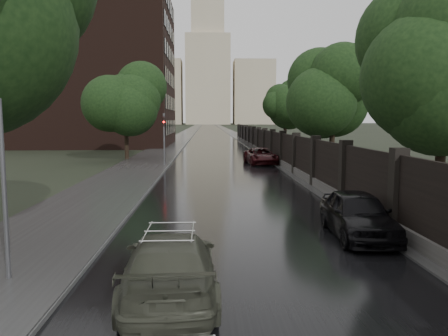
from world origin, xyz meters
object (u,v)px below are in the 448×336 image
(tree_right_b, at_px, (333,99))
(tree_right_a, at_px, (445,80))
(car_right_near, at_px, (358,214))
(lamp_post, at_px, (3,162))
(car_right_far, at_px, (261,156))
(tree_left_far, at_px, (126,99))
(volga_sedan, at_px, (170,265))
(traffic_light, at_px, (164,135))
(tree_right_c, at_px, (286,106))

(tree_right_b, bearing_deg, tree_right_a, -90.00)
(car_right_near, bearing_deg, tree_right_a, 38.44)
(lamp_post, relative_size, car_right_far, 1.10)
(tree_left_far, height_order, tree_right_b, tree_left_far)
(volga_sedan, bearing_deg, car_right_near, -143.93)
(tree_right_b, bearing_deg, lamp_post, -122.18)
(tree_left_far, relative_size, volga_sedan, 1.65)
(tree_right_b, bearing_deg, volga_sedan, -113.79)
(tree_right_a, height_order, car_right_near, tree_right_a)
(tree_right_a, relative_size, car_right_far, 1.51)
(tree_right_a, xyz_separation_m, traffic_light, (-11.80, 16.99, -2.55))
(lamp_post, xyz_separation_m, car_right_near, (8.80, 3.50, -1.97))
(tree_left_far, height_order, volga_sedan, tree_left_far)
(traffic_light, bearing_deg, tree_right_c, 51.82)
(tree_left_far, distance_m, tree_right_c, 18.45)
(tree_right_b, distance_m, traffic_light, 12.44)
(volga_sedan, distance_m, car_right_near, 6.79)
(volga_sedan, relative_size, car_right_near, 1.08)
(lamp_post, bearing_deg, tree_right_a, 26.74)
(tree_right_c, height_order, lamp_post, tree_right_c)
(tree_right_b, height_order, tree_right_c, same)
(tree_right_b, bearing_deg, traffic_light, 165.76)
(lamp_post, xyz_separation_m, car_right_far, (8.56, 25.11, -2.02))
(volga_sedan, bearing_deg, tree_left_far, -81.09)
(lamp_post, height_order, volga_sedan, lamp_post)
(car_right_near, distance_m, car_right_far, 21.61)
(lamp_post, bearing_deg, tree_left_far, 95.21)
(volga_sedan, height_order, car_right_near, car_right_near)
(tree_left_far, relative_size, car_right_far, 1.59)
(car_right_near, bearing_deg, traffic_light, 113.29)
(tree_right_a, height_order, volga_sedan, tree_right_a)
(tree_right_a, xyz_separation_m, volga_sedan, (-9.38, -7.27, -4.30))
(tree_left_far, xyz_separation_m, car_right_near, (11.40, -25.00, -4.54))
(tree_right_c, relative_size, car_right_far, 1.51)
(volga_sedan, distance_m, car_right_far, 26.36)
(tree_right_b, bearing_deg, tree_right_c, 90.00)
(tree_right_b, relative_size, car_right_near, 1.70)
(traffic_light, distance_m, car_right_near, 21.49)
(tree_left_far, height_order, traffic_light, tree_left_far)
(tree_left_far, bearing_deg, tree_right_c, 32.83)
(tree_right_a, distance_m, car_right_far, 19.58)
(tree_right_b, bearing_deg, car_right_far, 133.30)
(car_right_near, bearing_deg, tree_right_b, 78.67)
(lamp_post, bearing_deg, tree_right_c, 71.48)
(traffic_light, relative_size, car_right_far, 0.86)
(car_right_far, bearing_deg, lamp_post, -113.97)
(lamp_post, distance_m, traffic_light, 23.52)
(tree_right_c, relative_size, volga_sedan, 1.56)
(tree_left_far, xyz_separation_m, volga_sedan, (6.12, -29.27, -4.59))
(lamp_post, bearing_deg, car_right_far, 71.17)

